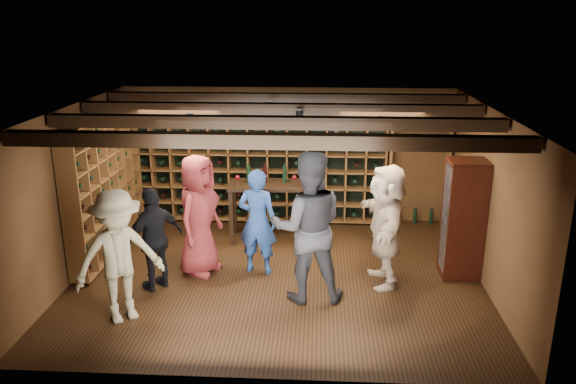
# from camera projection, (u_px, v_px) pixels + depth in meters

# --- Properties ---
(ground) EXTENTS (6.00, 6.00, 0.00)m
(ground) POSITION_uv_depth(u_px,v_px,m) (277.00, 276.00, 8.43)
(ground) COLOR black
(ground) RESTS_ON ground
(room_shell) EXTENTS (6.00, 6.00, 6.00)m
(room_shell) POSITION_uv_depth(u_px,v_px,m) (277.00, 115.00, 7.75)
(room_shell) COLOR #56371D
(room_shell) RESTS_ON ground
(wine_rack_back) EXTENTS (4.65, 0.30, 2.20)m
(wine_rack_back) POSITION_uv_depth(u_px,v_px,m) (258.00, 162.00, 10.33)
(wine_rack_back) COLOR brown
(wine_rack_back) RESTS_ON ground
(wine_rack_left) EXTENTS (0.30, 2.65, 2.20)m
(wine_rack_left) POSITION_uv_depth(u_px,v_px,m) (106.00, 184.00, 9.02)
(wine_rack_left) COLOR brown
(wine_rack_left) RESTS_ON ground
(crate_shelf) EXTENTS (1.20, 0.32, 2.07)m
(crate_shelf) POSITION_uv_depth(u_px,v_px,m) (421.00, 142.00, 10.03)
(crate_shelf) COLOR brown
(crate_shelf) RESTS_ON ground
(display_cabinet) EXTENTS (0.55, 0.50, 1.75)m
(display_cabinet) POSITION_uv_depth(u_px,v_px,m) (463.00, 221.00, 8.22)
(display_cabinet) COLOR black
(display_cabinet) RESTS_ON ground
(man_blue_shirt) EXTENTS (0.65, 0.49, 1.62)m
(man_blue_shirt) POSITION_uv_depth(u_px,v_px,m) (258.00, 221.00, 8.34)
(man_blue_shirt) COLOR navy
(man_blue_shirt) RESTS_ON ground
(man_grey_suit) EXTENTS (1.08, 0.88, 2.08)m
(man_grey_suit) POSITION_uv_depth(u_px,v_px,m) (308.00, 227.00, 7.47)
(man_grey_suit) COLOR black
(man_grey_suit) RESTS_ON ground
(guest_red_floral) EXTENTS (0.85, 1.04, 1.83)m
(guest_red_floral) POSITION_uv_depth(u_px,v_px,m) (199.00, 215.00, 8.30)
(guest_red_floral) COLOR maroon
(guest_red_floral) RESTS_ON ground
(guest_woman_black) EXTENTS (0.86, 0.90, 1.50)m
(guest_woman_black) POSITION_uv_depth(u_px,v_px,m) (155.00, 239.00, 7.85)
(guest_woman_black) COLOR black
(guest_woman_black) RESTS_ON ground
(guest_khaki) EXTENTS (1.29, 1.18, 1.74)m
(guest_khaki) POSITION_uv_depth(u_px,v_px,m) (119.00, 257.00, 6.99)
(guest_khaki) COLOR #807858
(guest_khaki) RESTS_ON ground
(guest_beige) EXTENTS (0.64, 1.69, 1.79)m
(guest_beige) POSITION_uv_depth(u_px,v_px,m) (386.00, 225.00, 7.97)
(guest_beige) COLOR #C0A68D
(guest_beige) RESTS_ON ground
(tasting_table) EXTENTS (1.37, 0.73, 1.29)m
(tasting_table) POSITION_uv_depth(u_px,v_px,m) (268.00, 191.00, 9.56)
(tasting_table) COLOR black
(tasting_table) RESTS_ON ground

